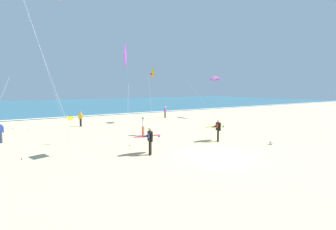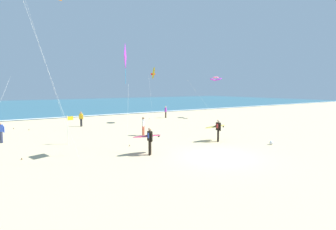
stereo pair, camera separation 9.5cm
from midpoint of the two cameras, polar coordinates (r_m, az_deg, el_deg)
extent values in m
plane|color=#CCB789|center=(16.51, 10.29, -8.71)|extent=(160.00, 160.00, 0.00)
cube|color=#2D6075|center=(69.14, -24.43, 1.94)|extent=(160.00, 60.00, 0.08)
cube|color=white|center=(40.20, -17.47, -0.18)|extent=(160.00, 0.82, 0.01)
cylinder|color=black|center=(20.80, 10.43, -4.45)|extent=(0.13, 0.13, 0.88)
cylinder|color=black|center=(21.03, 10.51, -4.34)|extent=(0.13, 0.13, 0.88)
cube|color=black|center=(20.80, 10.51, -2.39)|extent=(0.21, 0.35, 0.60)
cube|color=red|center=(20.72, 10.30, -2.30)|extent=(0.02, 0.20, 0.32)
sphere|color=beige|center=(20.74, 10.53, -1.24)|extent=(0.21, 0.21, 0.21)
cylinder|color=black|center=(20.64, 10.93, -2.57)|extent=(0.09, 0.09, 0.56)
cylinder|color=black|center=(20.95, 10.10, -2.01)|extent=(0.09, 0.09, 0.26)
cylinder|color=black|center=(21.00, 9.81, -2.35)|extent=(0.26, 0.09, 0.14)
ellipsoid|color=#EFD14C|center=(21.07, 9.86, -2.43)|extent=(2.03, 0.69, 0.19)
cube|color=#333333|center=(21.07, 9.86, -2.33)|extent=(1.76, 0.10, 0.11)
cube|color=#262628|center=(21.64, 11.53, -2.43)|extent=(0.12, 0.02, 0.14)
cylinder|color=black|center=(16.47, -4.08, -7.09)|extent=(0.13, 0.13, 0.88)
cylinder|color=black|center=(16.68, -3.89, -6.93)|extent=(0.13, 0.13, 0.88)
cube|color=black|center=(16.42, -4.00, -4.49)|extent=(0.21, 0.35, 0.60)
cube|color=blue|center=(16.37, -4.33, -4.39)|extent=(0.02, 0.20, 0.32)
sphere|color=tan|center=(16.35, -4.01, -3.04)|extent=(0.21, 0.21, 0.21)
cylinder|color=black|center=(16.23, -3.62, -4.75)|extent=(0.09, 0.09, 0.56)
cylinder|color=black|center=(16.61, -4.37, -3.99)|extent=(0.09, 0.09, 0.26)
cylinder|color=black|center=(16.68, -4.70, -4.41)|extent=(0.25, 0.09, 0.14)
ellipsoid|color=#D83359|center=(16.75, -4.58, -4.50)|extent=(1.99, 0.66, 0.09)
cube|color=#333333|center=(16.74, -4.58, -4.38)|extent=(1.74, 0.08, 0.03)
cube|color=#262628|center=(17.15, -2.11, -4.48)|extent=(0.12, 0.02, 0.14)
ellipsoid|color=purple|center=(36.86, 10.55, 7.49)|extent=(1.07, 0.80, 0.48)
ellipsoid|color=pink|center=(37.52, 9.94, 7.90)|extent=(1.06, 0.80, 0.20)
ellipsoid|color=purple|center=(38.16, 9.34, 7.45)|extent=(1.07, 0.80, 0.48)
cylinder|color=silver|center=(36.47, 6.96, 3.44)|extent=(4.21, 0.95, 5.04)
cylinder|color=brown|center=(35.70, 3.86, -0.71)|extent=(0.06, 0.06, 0.10)
cube|color=purple|center=(16.67, -9.20, 12.32)|extent=(0.75, 1.31, 1.48)
cylinder|color=#2D99DB|center=(16.58, -9.14, 8.18)|extent=(0.02, 0.02, 0.93)
cylinder|color=silver|center=(17.77, -8.71, -0.34)|extent=(1.10, 1.94, 4.26)
cylinder|color=brown|center=(19.21, -8.36, -6.46)|extent=(0.06, 0.06, 0.10)
cylinder|color=silver|center=(16.03, -24.66, 9.75)|extent=(2.60, 2.77, 10.53)
cylinder|color=brown|center=(17.67, -28.83, -8.22)|extent=(0.06, 0.06, 0.10)
cylinder|color=silver|center=(29.78, -24.89, 10.27)|extent=(3.61, 0.75, 13.19)
cylinder|color=brown|center=(29.35, -27.69, -2.80)|extent=(0.06, 0.06, 0.10)
cylinder|color=brown|center=(31.00, -30.23, -2.50)|extent=(0.06, 0.06, 0.10)
cone|color=yellow|center=(31.92, -3.41, 8.94)|extent=(0.78, 1.43, 1.42)
cube|color=red|center=(31.91, -3.41, 8.69)|extent=(0.48, 0.20, 0.24)
cylinder|color=silver|center=(33.49, -3.86, 3.65)|extent=(1.14, 3.03, 5.49)
cylinder|color=brown|center=(35.29, -4.25, -0.79)|extent=(0.06, 0.06, 0.10)
cylinder|color=#4C3D2D|center=(36.68, -0.70, 0.06)|extent=(0.22, 0.22, 0.84)
cube|color=purple|center=(36.62, -0.70, 1.13)|extent=(0.36, 0.34, 0.54)
sphere|color=beige|center=(36.59, -0.70, 1.72)|extent=(0.20, 0.20, 0.20)
cylinder|color=purple|center=(36.43, -0.81, 0.95)|extent=(0.08, 0.08, 0.50)
cylinder|color=purple|center=(36.82, -0.59, 1.00)|extent=(0.08, 0.08, 0.50)
cylinder|color=black|center=(29.94, -18.18, -1.55)|extent=(0.22, 0.22, 0.84)
cube|color=gold|center=(29.87, -18.22, -0.23)|extent=(0.35, 0.36, 0.54)
sphere|color=#A87A59|center=(29.83, -18.24, 0.49)|extent=(0.20, 0.20, 0.20)
cylinder|color=gold|center=(29.98, -18.56, -0.41)|extent=(0.08, 0.08, 0.50)
cylinder|color=gold|center=(29.77, -17.86, -0.44)|extent=(0.08, 0.08, 0.50)
cylinder|color=#D8593F|center=(23.31, -5.44, -3.32)|extent=(0.22, 0.22, 0.84)
cube|color=white|center=(23.22, -5.45, -1.63)|extent=(0.32, 0.37, 0.54)
sphere|color=brown|center=(23.17, -5.46, -0.70)|extent=(0.20, 0.20, 0.20)
cylinder|color=white|center=(23.02, -5.48, -1.95)|extent=(0.08, 0.08, 0.50)
cylinder|color=white|center=(23.44, -5.42, -1.81)|extent=(0.08, 0.08, 0.50)
cylinder|color=#2D334C|center=(23.60, -32.15, -4.08)|extent=(0.22, 0.22, 0.84)
cube|color=#3351B7|center=(23.50, -32.25, -2.43)|extent=(0.36, 0.26, 0.54)
sphere|color=tan|center=(23.46, -32.30, -1.51)|extent=(0.20, 0.20, 0.20)
cylinder|color=#3351B7|center=(23.46, -31.74, -2.66)|extent=(0.08, 0.08, 0.50)
cylinder|color=silver|center=(20.86, -20.74, -3.01)|extent=(0.05, 0.05, 2.10)
cube|color=yellow|center=(20.80, -20.23, -0.65)|extent=(0.40, 0.02, 0.28)
sphere|color=white|center=(20.93, 20.98, -5.51)|extent=(0.28, 0.28, 0.28)
camera|label=1|loc=(0.05, -90.14, -0.01)|focal=28.63mm
camera|label=2|loc=(0.05, 89.86, 0.01)|focal=28.63mm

